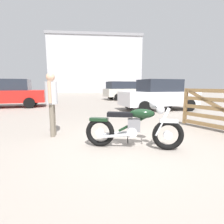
# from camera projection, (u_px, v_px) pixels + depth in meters

# --- Properties ---
(ground_plane) EXTENTS (80.00, 80.00, 0.00)m
(ground_plane) POSITION_uv_depth(u_px,v_px,m) (132.00, 145.00, 3.79)
(ground_plane) COLOR gray
(vintage_motorcycle) EXTENTS (2.01, 0.82, 1.07)m
(vintage_motorcycle) POSITION_uv_depth(u_px,v_px,m) (136.00, 126.00, 3.57)
(vintage_motorcycle) COLOR black
(vintage_motorcycle) RESTS_ON ground_plane
(bystander) EXTENTS (0.30, 0.46, 1.66)m
(bystander) POSITION_uv_depth(u_px,v_px,m) (51.00, 98.00, 4.37)
(bystander) COLOR #706656
(bystander) RESTS_ON ground_plane
(pale_sedan_back) EXTENTS (4.89, 2.43, 1.74)m
(pale_sedan_back) POSITION_uv_depth(u_px,v_px,m) (2.00, 92.00, 10.32)
(pale_sedan_back) COLOR black
(pale_sedan_back) RESTS_ON ground_plane
(silver_sedan_mid) EXTENTS (4.41, 2.38, 1.67)m
(silver_sedan_mid) POSITION_uv_depth(u_px,v_px,m) (159.00, 95.00, 9.19)
(silver_sedan_mid) COLOR black
(silver_sedan_mid) RESTS_ON ground_plane
(blue_hatchback_right) EXTENTS (4.96, 2.66, 1.74)m
(blue_hatchback_right) POSITION_uv_depth(u_px,v_px,m) (127.00, 90.00, 16.47)
(blue_hatchback_right) COLOR black
(blue_hatchback_right) RESTS_ON ground_plane
(industrial_building) EXTENTS (19.23, 12.00, 11.32)m
(industrial_building) POSITION_uv_depth(u_px,v_px,m) (96.00, 66.00, 37.23)
(industrial_building) COLOR #B2B2B7
(industrial_building) RESTS_ON ground_plane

